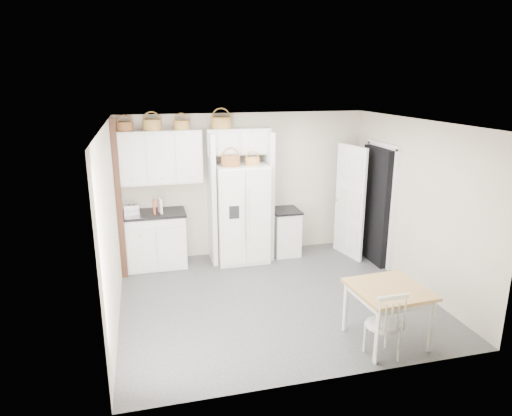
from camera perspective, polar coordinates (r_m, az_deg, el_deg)
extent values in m
plane|color=#2F2F2F|center=(7.00, 2.35, -11.13)|extent=(4.50, 4.50, 0.00)
plane|color=white|center=(6.26, 2.62, 10.59)|extent=(4.50, 4.50, 0.00)
plane|color=#BAA995|center=(8.39, -1.42, 2.93)|extent=(4.50, 0.00, 4.50)
plane|color=#BAA995|center=(6.28, -17.64, -2.28)|extent=(0.00, 4.00, 4.00)
plane|color=#BAA995|center=(7.45, 19.30, 0.39)|extent=(0.00, 4.00, 4.00)
cube|color=white|center=(8.10, -1.84, -0.64)|extent=(0.90, 0.73, 1.75)
cube|color=white|center=(8.14, -12.43, -3.95)|extent=(1.01, 0.64, 0.94)
cube|color=white|center=(8.53, 3.66, -3.09)|extent=(0.47, 0.56, 0.82)
cube|color=olive|center=(6.02, 16.04, -12.65)|extent=(0.92, 0.92, 0.72)
cube|color=white|center=(5.67, 15.59, -13.86)|extent=(0.41, 0.38, 0.84)
cube|color=black|center=(7.99, -12.63, -0.64)|extent=(1.05, 0.68, 0.04)
cube|color=black|center=(8.40, 3.72, -0.33)|extent=(0.50, 0.60, 0.04)
cube|color=silver|center=(7.89, -15.30, -0.23)|extent=(0.26, 0.16, 0.17)
cube|color=#BD3E2A|center=(7.87, -12.62, 0.17)|extent=(0.04, 0.16, 0.23)
cube|color=silver|center=(7.87, -11.91, 0.27)|extent=(0.08, 0.17, 0.25)
cylinder|color=brown|center=(7.84, -16.10, 9.76)|extent=(0.26, 0.26, 0.15)
cylinder|color=#9F6735|center=(7.84, -12.88, 10.08)|extent=(0.30, 0.30, 0.18)
cylinder|color=#9F6735|center=(7.87, -9.29, 10.20)|extent=(0.27, 0.27, 0.15)
cylinder|color=#9F6735|center=(7.95, -4.39, 10.57)|extent=(0.35, 0.35, 0.20)
cylinder|color=brown|center=(7.75, -3.21, 5.87)|extent=(0.32, 0.32, 0.17)
cylinder|color=#9F6735|center=(7.83, -0.46, 5.85)|extent=(0.25, 0.25, 0.13)
cube|color=white|center=(7.91, -11.89, 6.25)|extent=(1.40, 0.34, 0.90)
cube|color=white|center=(8.04, -2.24, 8.35)|extent=(1.12, 0.34, 0.45)
cube|color=white|center=(8.02, -5.54, 1.15)|extent=(0.08, 0.60, 2.30)
cube|color=white|center=(8.22, 1.50, 1.60)|extent=(0.08, 0.60, 2.30)
cube|color=#402419|center=(7.57, -16.75, 0.84)|extent=(0.09, 0.09, 2.60)
cube|color=black|center=(8.30, 14.88, 0.30)|extent=(0.18, 0.85, 2.05)
cube|color=white|center=(8.42, 11.65, 0.74)|extent=(0.21, 0.79, 2.05)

